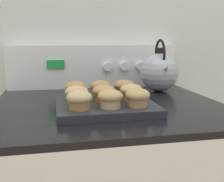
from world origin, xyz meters
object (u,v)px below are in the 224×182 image
muffin_r2_c1 (101,88)px  muffin_r1_c1 (104,93)px  muffin_r0_c1 (110,98)px  muffin_pan (104,105)px  muffin_r0_c0 (79,100)px  muffin_r0_c2 (138,97)px  muffin_r1_c2 (131,92)px  muffin_r2_c2 (125,87)px  muffin_r1_c0 (77,94)px  muffin_r2_c0 (75,89)px  tea_kettle (159,72)px

muffin_r2_c1 → muffin_r1_c1: bearing=-93.0°
muffin_r2_c1 → muffin_r0_c1: bearing=-90.3°
muffin_pan → muffin_r0_c1: (0.00, -0.08, 0.04)m
muffin_r0_c0 → muffin_r0_c2: size_ratio=1.00×
muffin_r0_c0 → muffin_r1_c2: same height
muffin_r1_c2 → muffin_r1_c1: bearing=179.3°
muffin_r0_c1 → muffin_r2_c2: 0.18m
muffin_pan → muffin_r0_c1: size_ratio=4.17×
muffin_r0_c2 → muffin_r1_c2: bearing=87.7°
muffin_r2_c2 → muffin_r2_c1: bearing=178.4°
muffin_pan → muffin_r0_c2: muffin_r0_c2 is taller
muffin_r1_c0 → muffin_r0_c2: bearing=-26.0°
muffin_r0_c2 → muffin_r2_c1: size_ratio=1.00×
muffin_r1_c2 → muffin_r1_c0: bearing=179.7°
muffin_r2_c0 → muffin_r0_c0: bearing=-90.9°
muffin_r0_c0 → muffin_r2_c2: size_ratio=1.00×
muffin_r0_c1 → muffin_r0_c2: 0.08m
muffin_r1_c0 → muffin_r2_c2: (0.17, 0.08, 0.00)m
muffin_r2_c0 → tea_kettle: (0.34, 0.15, 0.03)m
muffin_r1_c2 → muffin_r2_c0: size_ratio=1.00×
muffin_r1_c0 → tea_kettle: bearing=33.9°
muffin_r0_c0 → muffin_r2_c1: size_ratio=1.00×
muffin_r0_c2 → tea_kettle: (0.18, 0.31, 0.03)m
muffin_r0_c1 → muffin_r0_c2: size_ratio=1.00×
muffin_r0_c2 → muffin_r2_c1: (-0.08, 0.16, 0.00)m
muffin_r0_c2 → muffin_r1_c1: bearing=135.9°
muffin_r2_c2 → tea_kettle: bearing=39.6°
muffin_r2_c2 → tea_kettle: (0.18, 0.15, 0.03)m
muffin_r2_c0 → muffin_r2_c2: (0.16, -0.00, 0.00)m
muffin_r1_c1 → muffin_r2_c2: 0.12m
muffin_pan → muffin_r1_c0: size_ratio=4.17×
muffin_r0_c2 → muffin_r2_c2: bearing=88.7°
muffin_pan → muffin_r0_c0: muffin_r0_c0 is taller
muffin_r1_c0 → muffin_r2_c1: (0.08, 0.09, 0.00)m
muffin_r2_c0 → muffin_r2_c2: 0.16m
tea_kettle → muffin_r2_c0: bearing=-156.6°
muffin_r0_c1 → muffin_r2_c0: size_ratio=1.00×
muffin_r0_c0 → muffin_r2_c1: 0.19m
muffin_r2_c1 → muffin_r2_c0: bearing=-178.7°
tea_kettle → muffin_r0_c2: bearing=-120.5°
muffin_r1_c1 → muffin_r0_c1: bearing=-87.3°
muffin_r0_c0 → muffin_r0_c1: bearing=0.3°
muffin_r1_c0 → muffin_r0_c0: bearing=-89.7°
muffin_pan → muffin_r0_c1: muffin_r0_c1 is taller
muffin_r1_c0 → muffin_r2_c1: bearing=45.3°
muffin_r2_c0 → muffin_r2_c2: bearing=-0.1°
muffin_r1_c0 → muffin_r2_c0: same height
muffin_r0_c2 → muffin_r1_c0: bearing=154.0°
muffin_r0_c1 → muffin_r0_c2: bearing=0.2°
muffin_r2_c0 → muffin_r2_c2: same height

